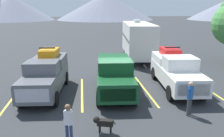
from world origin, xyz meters
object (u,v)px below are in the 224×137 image
Objects in this scene: person_a at (68,122)px; dog at (102,122)px; person_b at (190,96)px; pickup_truck_a at (46,74)px; pickup_truck_c at (175,70)px; pickup_truck_b at (115,74)px; camper_trailer_a at (138,39)px.

dog is (1.32, 0.63, -0.46)m from person_a.
person_b is at bearing 16.92° from person_a.
person_b is (7.22, -4.00, -0.22)m from pickup_truck_a.
pickup_truck_a reaches higher than dog.
dog is (-4.29, -1.08, -0.50)m from person_b.
person_a is at bearing -154.64° from dog.
pickup_truck_b is at bearing -175.82° from pickup_truck_c.
pickup_truck_a reaches higher than person_b.
dog is at bearing -135.90° from pickup_truck_c.
camper_trailer_a is at bearing 66.76° from person_a.
pickup_truck_c is 0.66× the size of camper_trailer_a.
pickup_truck_b reaches higher than person_a.
dog is (-5.17, -5.01, -0.69)m from pickup_truck_c.
person_a is (-2.51, -5.35, -0.16)m from pickup_truck_b.
pickup_truck_b is 6.28× the size of dog.
dog is (-4.82, -13.68, -1.54)m from camper_trailer_a.
camper_trailer_a is at bearing 70.58° from dog.
pickup_truck_a is at bearing 120.01° from dog.
person_a is at bearing -113.24° from camper_trailer_a.
person_a is (-6.49, -5.64, -0.23)m from pickup_truck_c.
person_b is at bearing 14.14° from dog.
pickup_truck_b is 4.00m from pickup_truck_c.
pickup_truck_c is 8.60m from person_a.
pickup_truck_a is at bearing -132.06° from camper_trailer_a.
pickup_truck_a is 3.38× the size of person_a.
dog is (2.94, -5.08, -0.71)m from pickup_truck_a.
pickup_truck_a is 5.91m from dog.
pickup_truck_c is at bearing -87.69° from camper_trailer_a.
dog is at bearing -59.99° from pickup_truck_a.
pickup_truck_a is 3.24× the size of person_b.
camper_trailer_a reaches higher than dog.
pickup_truck_b is 3.53× the size of person_a.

